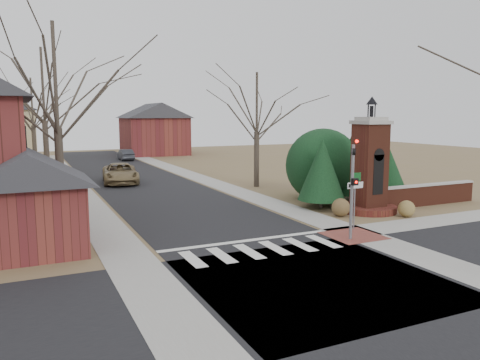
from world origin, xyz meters
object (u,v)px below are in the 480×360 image
sign_post (355,189)px  pickup_truck (120,173)px  traffic_signal_pole (353,182)px  distant_car (126,155)px  brick_gate_monument (369,174)px

sign_post → pickup_truck: 21.49m
traffic_signal_pole → distant_car: traffic_signal_pole is taller
traffic_signal_pole → sign_post: bearing=47.6°
brick_gate_monument → distant_car: size_ratio=1.61×
distant_car → sign_post: bearing=94.2°
brick_gate_monument → traffic_signal_pole: bearing=-136.8°
distant_car → brick_gate_monument: bearing=99.8°
pickup_truck → distant_car: bearing=85.0°
traffic_signal_pole → sign_post: (1.29, 1.41, -0.64)m
pickup_truck → distant_car: 19.55m
brick_gate_monument → pickup_truck: 20.26m
traffic_signal_pole → distant_car: bearing=92.3°
brick_gate_monument → distant_car: bearing=99.9°
pickup_truck → sign_post: bearing=-62.8°
sign_post → brick_gate_monument: brick_gate_monument is taller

